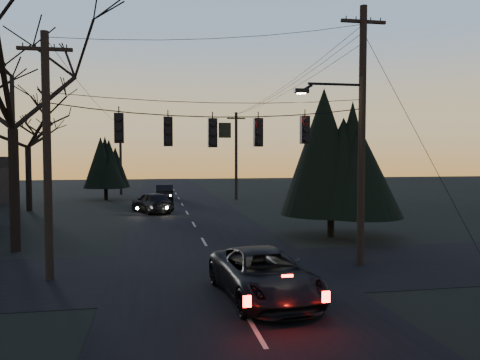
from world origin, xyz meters
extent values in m
cube|color=black|center=(0.00, 20.00, 0.01)|extent=(8.00, 120.00, 0.02)
cube|color=black|center=(0.00, 10.00, 0.01)|extent=(60.00, 7.00, 0.02)
cylinder|color=black|center=(-0.25, 10.00, 6.10)|extent=(11.50, 0.04, 0.04)
cylinder|color=black|center=(-8.53, 15.27, 2.74)|extent=(0.44, 0.44, 5.48)
cylinder|color=black|center=(6.78, 16.36, 0.80)|extent=(0.36, 0.36, 1.60)
cone|color=black|center=(6.78, 16.36, 4.22)|extent=(4.96, 4.96, 6.03)
cylinder|color=black|center=(-11.95, 31.50, 2.47)|extent=(0.44, 0.44, 4.94)
cylinder|color=black|center=(-7.01, 39.95, 0.80)|extent=(0.36, 0.36, 1.60)
cone|color=black|center=(-7.01, 39.95, 3.30)|extent=(3.61, 3.61, 4.21)
imported|color=black|center=(0.80, 6.51, 0.72)|extent=(2.92, 5.43, 1.45)
imported|color=black|center=(-2.57, 28.60, 0.79)|extent=(3.52, 4.97, 1.57)
imported|color=black|center=(-1.46, 38.86, 0.75)|extent=(1.64, 4.59, 1.51)
camera|label=1|loc=(-2.41, -6.93, 4.30)|focal=35.00mm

